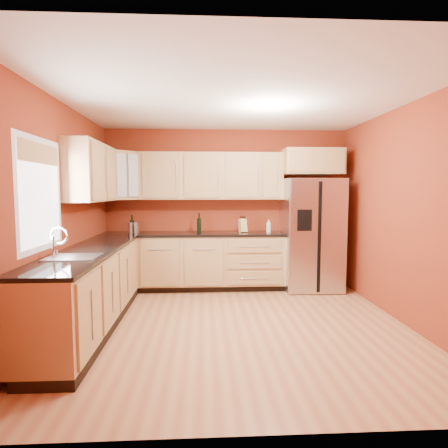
{
  "coord_description": "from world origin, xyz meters",
  "views": [
    {
      "loc": [
        -0.38,
        -4.28,
        1.58
      ],
      "look_at": [
        -0.1,
        0.9,
        1.13
      ],
      "focal_mm": 30.0,
      "sensor_mm": 36.0,
      "label": 1
    }
  ],
  "objects_px": {
    "refrigerator": "(311,234)",
    "wine_bottle_a": "(199,223)",
    "canister_left": "(131,228)",
    "knife_block": "(243,226)",
    "soap_dispenser": "(269,226)"
  },
  "relations": [
    {
      "from": "refrigerator",
      "to": "wine_bottle_a",
      "type": "distance_m",
      "value": 1.82
    },
    {
      "from": "canister_left",
      "to": "knife_block",
      "type": "relative_size",
      "value": 0.79
    },
    {
      "from": "canister_left",
      "to": "knife_block",
      "type": "xyz_separation_m",
      "value": [
        1.77,
        0.02,
        0.02
      ]
    },
    {
      "from": "refrigerator",
      "to": "knife_block",
      "type": "bearing_deg",
      "value": 176.05
    },
    {
      "from": "canister_left",
      "to": "knife_block",
      "type": "height_order",
      "value": "knife_block"
    },
    {
      "from": "wine_bottle_a",
      "to": "soap_dispenser",
      "type": "distance_m",
      "value": 1.12
    },
    {
      "from": "soap_dispenser",
      "to": "wine_bottle_a",
      "type": "bearing_deg",
      "value": 177.52
    },
    {
      "from": "canister_left",
      "to": "soap_dispenser",
      "type": "height_order",
      "value": "soap_dispenser"
    },
    {
      "from": "wine_bottle_a",
      "to": "knife_block",
      "type": "bearing_deg",
      "value": -3.3
    },
    {
      "from": "wine_bottle_a",
      "to": "canister_left",
      "type": "bearing_deg",
      "value": -176.74
    },
    {
      "from": "refrigerator",
      "to": "wine_bottle_a",
      "type": "bearing_deg",
      "value": 176.3
    },
    {
      "from": "refrigerator",
      "to": "canister_left",
      "type": "height_order",
      "value": "refrigerator"
    },
    {
      "from": "knife_block",
      "to": "soap_dispenser",
      "type": "xyz_separation_m",
      "value": [
        0.42,
        -0.01,
        -0.01
      ]
    },
    {
      "from": "canister_left",
      "to": "soap_dispenser",
      "type": "distance_m",
      "value": 2.2
    },
    {
      "from": "wine_bottle_a",
      "to": "knife_block",
      "type": "xyz_separation_m",
      "value": [
        0.7,
        -0.04,
        -0.05
      ]
    }
  ]
}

